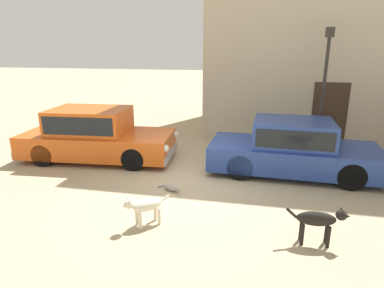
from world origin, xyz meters
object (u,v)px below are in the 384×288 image
(parked_sedan_second, at_px, (293,147))
(stray_dog_spotted, at_px, (145,206))
(parked_sedan_nearest, at_px, (95,134))
(stray_cat, at_px, (171,188))
(stray_dog_tan, at_px, (320,220))
(street_lamp, at_px, (325,75))

(parked_sedan_second, height_order, stray_dog_spotted, parked_sedan_second)
(parked_sedan_nearest, relative_size, stray_cat, 7.57)
(stray_dog_tan, bearing_deg, stray_dog_spotted, 178.56)
(parked_sedan_second, distance_m, street_lamp, 2.86)
(stray_cat, distance_m, street_lamp, 5.83)
(parked_sedan_second, distance_m, stray_cat, 3.34)
(stray_dog_spotted, distance_m, stray_dog_tan, 3.02)
(street_lamp, bearing_deg, parked_sedan_nearest, -162.55)
(stray_dog_spotted, height_order, street_lamp, street_lamp)
(stray_cat, bearing_deg, stray_dog_spotted, -65.35)
(stray_dog_tan, distance_m, stray_cat, 3.35)
(street_lamp, bearing_deg, stray_dog_tan, -98.38)
(parked_sedan_second, xyz_separation_m, street_lamp, (0.96, 2.08, 1.70))
(parked_sedan_nearest, bearing_deg, street_lamp, 13.21)
(stray_dog_spotted, relative_size, street_lamp, 0.20)
(parked_sedan_nearest, bearing_deg, stray_dog_tan, -34.33)
(stray_dog_tan, bearing_deg, parked_sedan_nearest, 147.95)
(parked_sedan_nearest, distance_m, street_lamp, 7.03)
(parked_sedan_second, bearing_deg, stray_cat, -145.87)
(stray_dog_tan, xyz_separation_m, stray_cat, (-2.95, 1.54, -0.37))
(stray_dog_spotted, bearing_deg, stray_cat, -133.71)
(parked_sedan_second, bearing_deg, stray_dog_spotted, -128.63)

